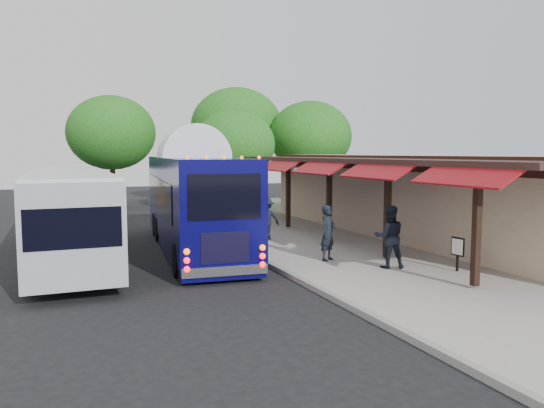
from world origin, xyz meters
name	(u,v)px	position (x,y,z in m)	size (l,w,h in m)	color
ground	(282,274)	(0.00, 0.00, 0.00)	(90.00, 90.00, 0.00)	black
sidewalk	(355,241)	(5.00, 4.00, 0.07)	(10.00, 40.00, 0.15)	#9E9B93
curb	(241,250)	(0.05, 4.00, 0.07)	(0.20, 40.00, 0.16)	gray
station_shelter	(423,196)	(8.38, 4.00, 1.85)	(8.15, 20.00, 3.60)	tan
coach_bus	(194,197)	(-1.45, 5.18, 2.03)	(3.63, 12.00, 3.78)	#09064E
city_bus	(69,212)	(-5.92, 4.60, 1.71)	(2.64, 11.52, 3.09)	#989AA0
ped_a	(328,233)	(1.95, 0.69, 1.07)	(0.67, 0.44, 1.84)	black
ped_b	(389,237)	(3.16, -1.03, 1.12)	(0.94, 0.74, 1.94)	black
ped_c	(249,221)	(0.60, 4.59, 1.06)	(1.07, 0.45, 1.83)	black
ped_d	(267,219)	(1.64, 5.39, 1.01)	(1.11, 0.64, 1.73)	black
sign_board	(458,248)	(4.77, -2.22, 0.85)	(0.11, 0.47, 1.03)	black
tree_left	(235,145)	(3.78, 15.89, 4.19)	(4.91, 4.91, 6.28)	#382314
tree_mid	(237,127)	(5.77, 21.39, 5.53)	(6.48, 6.48, 8.30)	#382314
tree_right	(310,136)	(9.83, 17.86, 4.80)	(5.62, 5.62, 7.20)	#382314
tree_far	(111,133)	(-2.63, 22.98, 5.05)	(5.91, 5.91, 7.57)	#382314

